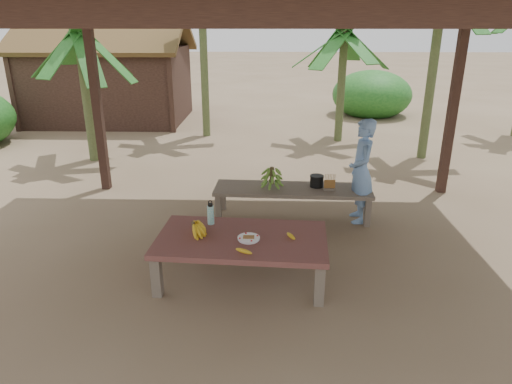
{
  "coord_description": "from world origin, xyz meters",
  "views": [
    {
      "loc": [
        -0.06,
        -4.89,
        2.64
      ],
      "look_at": [
        -0.2,
        0.04,
        0.8
      ],
      "focal_mm": 32.0,
      "sensor_mm": 36.0,
      "label": 1
    }
  ],
  "objects_px": {
    "bench": "(293,192)",
    "work_table": "(242,243)",
    "cooking_pot": "(317,181)",
    "water_flask": "(211,214)",
    "woman": "(361,171)",
    "ripe_banana_bunch": "(193,228)",
    "plate": "(249,238)"
  },
  "relations": [
    {
      "from": "bench",
      "to": "work_table",
      "type": "bearing_deg",
      "value": -107.62
    },
    {
      "from": "cooking_pot",
      "to": "water_flask",
      "type": "bearing_deg",
      "value": -133.12
    },
    {
      "from": "woman",
      "to": "bench",
      "type": "bearing_deg",
      "value": -94.78
    },
    {
      "from": "ripe_banana_bunch",
      "to": "cooking_pot",
      "type": "distance_m",
      "value": 2.27
    },
    {
      "from": "work_table",
      "to": "bench",
      "type": "distance_m",
      "value": 1.8
    },
    {
      "from": "plate",
      "to": "water_flask",
      "type": "relative_size",
      "value": 0.82
    },
    {
      "from": "ripe_banana_bunch",
      "to": "cooking_pot",
      "type": "xyz_separation_m",
      "value": [
        1.48,
        1.72,
        -0.05
      ]
    },
    {
      "from": "ripe_banana_bunch",
      "to": "water_flask",
      "type": "height_order",
      "value": "water_flask"
    },
    {
      "from": "bench",
      "to": "woman",
      "type": "height_order",
      "value": "woman"
    },
    {
      "from": "work_table",
      "to": "cooking_pot",
      "type": "bearing_deg",
      "value": 64.99
    },
    {
      "from": "bench",
      "to": "water_flask",
      "type": "distance_m",
      "value": 1.69
    },
    {
      "from": "ripe_banana_bunch",
      "to": "plate",
      "type": "height_order",
      "value": "ripe_banana_bunch"
    },
    {
      "from": "water_flask",
      "to": "woman",
      "type": "height_order",
      "value": "woman"
    },
    {
      "from": "ripe_banana_bunch",
      "to": "plate",
      "type": "bearing_deg",
      "value": -9.54
    },
    {
      "from": "plate",
      "to": "water_flask",
      "type": "xyz_separation_m",
      "value": [
        -0.45,
        0.4,
        0.1
      ]
    },
    {
      "from": "work_table",
      "to": "water_flask",
      "type": "distance_m",
      "value": 0.53
    },
    {
      "from": "cooking_pot",
      "to": "woman",
      "type": "bearing_deg",
      "value": -12.62
    },
    {
      "from": "work_table",
      "to": "woman",
      "type": "bearing_deg",
      "value": 50.1
    },
    {
      "from": "plate",
      "to": "woman",
      "type": "distance_m",
      "value": 2.25
    },
    {
      "from": "bench",
      "to": "water_flask",
      "type": "height_order",
      "value": "water_flask"
    },
    {
      "from": "bench",
      "to": "woman",
      "type": "bearing_deg",
      "value": -1.52
    },
    {
      "from": "work_table",
      "to": "ripe_banana_bunch",
      "type": "distance_m",
      "value": 0.54
    },
    {
      "from": "plate",
      "to": "woman",
      "type": "height_order",
      "value": "woman"
    },
    {
      "from": "work_table",
      "to": "ripe_banana_bunch",
      "type": "relative_size",
      "value": 6.74
    },
    {
      "from": "ripe_banana_bunch",
      "to": "cooking_pot",
      "type": "bearing_deg",
      "value": 49.25
    },
    {
      "from": "work_table",
      "to": "plate",
      "type": "height_order",
      "value": "plate"
    },
    {
      "from": "bench",
      "to": "plate",
      "type": "height_order",
      "value": "plate"
    },
    {
      "from": "water_flask",
      "to": "plate",
      "type": "bearing_deg",
      "value": -41.73
    },
    {
      "from": "work_table",
      "to": "woman",
      "type": "xyz_separation_m",
      "value": [
        1.55,
        1.62,
        0.29
      ]
    },
    {
      "from": "plate",
      "to": "cooking_pot",
      "type": "bearing_deg",
      "value": 64.05
    },
    {
      "from": "bench",
      "to": "ripe_banana_bunch",
      "type": "height_order",
      "value": "ripe_banana_bunch"
    },
    {
      "from": "cooking_pot",
      "to": "woman",
      "type": "xyz_separation_m",
      "value": [
        0.58,
        -0.13,
        0.2
      ]
    }
  ]
}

